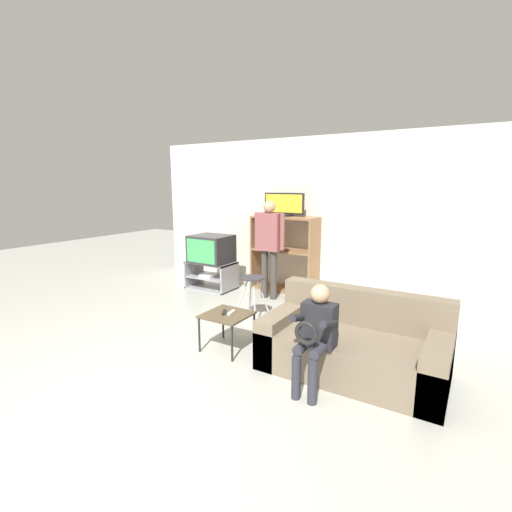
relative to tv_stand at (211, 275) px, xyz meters
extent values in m
plane|color=#ADADA3|center=(1.53, -3.19, -0.23)|extent=(18.00, 18.00, 0.00)
cube|color=silver|center=(1.53, 0.88, 1.07)|extent=(6.40, 0.06, 2.60)
cube|color=#939399|center=(0.00, 0.01, -0.22)|extent=(0.83, 0.51, 0.02)
cube|color=#939399|center=(0.00, 0.01, -0.02)|extent=(0.80, 0.51, 0.02)
cube|color=#939399|center=(0.00, 0.01, 0.23)|extent=(0.83, 0.51, 0.02)
cube|color=#939399|center=(-0.40, 0.01, 0.00)|extent=(0.03, 0.51, 0.47)
cube|color=#939399|center=(0.40, 0.01, 0.00)|extent=(0.03, 0.51, 0.47)
cube|color=silver|center=(0.00, -0.06, 0.01)|extent=(0.24, 0.28, 0.05)
cube|color=#2D2D33|center=(0.02, 0.00, 0.48)|extent=(0.67, 0.57, 0.48)
cube|color=#3FA559|center=(0.02, -0.29, 0.48)|extent=(0.59, 0.01, 0.40)
cube|color=#8E6642|center=(0.60, 0.58, 0.41)|extent=(0.03, 0.45, 1.29)
cube|color=#8E6642|center=(1.70, 0.58, 0.41)|extent=(0.03, 0.45, 1.29)
cube|color=#8E6642|center=(1.15, 0.58, -0.22)|extent=(1.06, 0.45, 0.03)
cube|color=#8E6642|center=(1.15, 0.58, 0.47)|extent=(1.06, 0.45, 0.03)
cube|color=#8E6642|center=(1.15, 0.58, 1.04)|extent=(1.06, 0.45, 0.03)
cube|color=#9E7A4C|center=(0.95, 0.51, 0.60)|extent=(0.18, 0.04, 0.22)
cube|color=black|center=(1.12, 0.59, 1.07)|extent=(0.26, 0.20, 0.04)
cube|color=black|center=(1.12, 0.59, 1.27)|extent=(0.73, 0.04, 0.35)
cube|color=yellow|center=(1.12, 0.57, 1.27)|extent=(0.68, 0.01, 0.30)
cylinder|color=#B7B7BC|center=(1.34, -1.06, 0.06)|extent=(0.16, 0.18, 0.59)
cylinder|color=#B7B7BC|center=(1.55, -1.06, 0.06)|extent=(0.16, 0.18, 0.59)
cylinder|color=#B7B7BC|center=(1.34, -0.82, 0.06)|extent=(0.16, 0.18, 0.59)
cylinder|color=#B7B7BC|center=(1.55, -0.82, 0.06)|extent=(0.16, 0.18, 0.59)
cylinder|color=#333338|center=(1.44, -0.94, 0.36)|extent=(0.33, 0.33, 0.02)
cube|color=brown|center=(1.69, -1.86, 0.17)|extent=(0.49, 0.49, 0.02)
cylinder|color=black|center=(1.47, -2.08, -0.04)|extent=(0.02, 0.02, 0.40)
cylinder|color=black|center=(1.91, -2.08, -0.04)|extent=(0.02, 0.02, 0.40)
cylinder|color=black|center=(1.47, -1.64, -0.04)|extent=(0.02, 0.02, 0.40)
cylinder|color=black|center=(1.91, -1.64, -0.04)|extent=(0.02, 0.02, 0.40)
cube|color=black|center=(1.65, -1.86, 0.19)|extent=(0.10, 0.14, 0.02)
cube|color=silver|center=(1.72, -1.82, 0.19)|extent=(0.06, 0.15, 0.02)
cube|color=#756651|center=(3.04, -1.67, -0.04)|extent=(1.72, 0.89, 0.39)
cube|color=#756651|center=(3.04, -1.32, 0.35)|extent=(1.72, 0.20, 0.38)
cube|color=#756651|center=(2.29, -1.67, 0.02)|extent=(0.22, 0.89, 0.51)
cube|color=#756651|center=(3.79, -1.67, 0.02)|extent=(0.22, 0.89, 0.51)
cylinder|color=#3D3833|center=(1.08, 0.03, 0.16)|extent=(0.11, 0.11, 0.79)
cylinder|color=#3D3833|center=(1.24, 0.03, 0.16)|extent=(0.11, 0.11, 0.79)
cube|color=#8C4C4C|center=(1.16, 0.03, 0.85)|extent=(0.38, 0.20, 0.59)
cylinder|color=#8C4C4C|center=(0.93, 0.03, 0.87)|extent=(0.08, 0.08, 0.56)
cylinder|color=#8C4C4C|center=(1.39, 0.03, 0.87)|extent=(0.08, 0.08, 0.56)
sphere|color=tan|center=(1.16, 0.03, 1.24)|extent=(0.19, 0.19, 0.19)
cylinder|color=#2D2D38|center=(2.77, -2.35, -0.04)|extent=(0.08, 0.08, 0.39)
cylinder|color=#2D2D38|center=(2.92, -2.35, -0.04)|extent=(0.08, 0.08, 0.39)
cylinder|color=#2D2D38|center=(2.77, -2.20, 0.20)|extent=(0.09, 0.30, 0.09)
cylinder|color=#2D2D38|center=(2.92, -2.20, 0.20)|extent=(0.09, 0.30, 0.09)
cube|color=#232328|center=(2.85, -2.05, 0.36)|extent=(0.30, 0.17, 0.40)
cylinder|color=#232328|center=(2.71, -2.18, 0.44)|extent=(0.06, 0.31, 0.14)
cylinder|color=#232328|center=(2.98, -2.18, 0.44)|extent=(0.06, 0.31, 0.14)
sphere|color=tan|center=(2.85, -2.05, 0.64)|extent=(0.17, 0.17, 0.17)
torus|color=black|center=(2.85, -2.34, 0.38)|extent=(0.21, 0.04, 0.21)
camera|label=1|loc=(3.99, -5.02, 1.59)|focal=26.00mm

